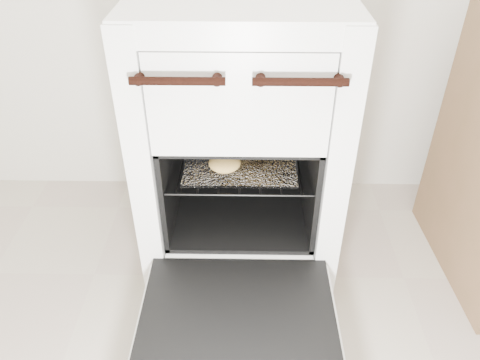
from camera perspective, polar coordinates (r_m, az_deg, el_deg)
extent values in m
cube|color=white|center=(1.41, 0.10, 5.27)|extent=(0.55, 0.59, 0.84)
cylinder|color=black|center=(1.00, -7.66, 11.85)|extent=(0.20, 0.02, 0.02)
cylinder|color=black|center=(1.00, 7.37, 11.76)|extent=(0.20, 0.02, 0.02)
cube|color=black|center=(1.19, -0.27, -16.21)|extent=(0.48, 0.37, 0.02)
cube|color=white|center=(1.21, -0.27, -16.70)|extent=(0.49, 0.38, 0.01)
cylinder|color=black|center=(1.37, -8.18, 2.85)|extent=(0.01, 0.38, 0.01)
cylinder|color=black|center=(1.37, 8.31, 2.70)|extent=(0.01, 0.38, 0.01)
cylinder|color=black|center=(1.21, -0.09, -1.86)|extent=(0.39, 0.01, 0.01)
cylinder|color=black|center=(1.52, 0.16, 6.52)|extent=(0.39, 0.01, 0.01)
cylinder|color=black|center=(1.37, -6.86, 2.84)|extent=(0.01, 0.37, 0.01)
cylinder|color=black|center=(1.36, -4.57, 2.83)|extent=(0.01, 0.37, 0.01)
cylinder|color=black|center=(1.36, -2.26, 2.82)|extent=(0.01, 0.37, 0.01)
cylinder|color=black|center=(1.36, 0.05, 2.80)|extent=(0.01, 0.37, 0.01)
cylinder|color=black|center=(1.36, 2.37, 2.78)|extent=(0.01, 0.37, 0.01)
cylinder|color=black|center=(1.36, 4.68, 2.75)|extent=(0.01, 0.37, 0.01)
cylinder|color=black|center=(1.37, 6.98, 2.72)|extent=(0.01, 0.37, 0.01)
cube|color=white|center=(1.34, 0.04, 2.58)|extent=(0.31, 0.27, 0.01)
ellipsoid|color=tan|center=(1.28, -1.90, 2.10)|extent=(0.11, 0.11, 0.04)
ellipsoid|color=tan|center=(1.37, 3.64, 4.58)|extent=(0.14, 0.14, 0.05)
ellipsoid|color=tan|center=(1.39, 0.01, 5.18)|extent=(0.11, 0.11, 0.04)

